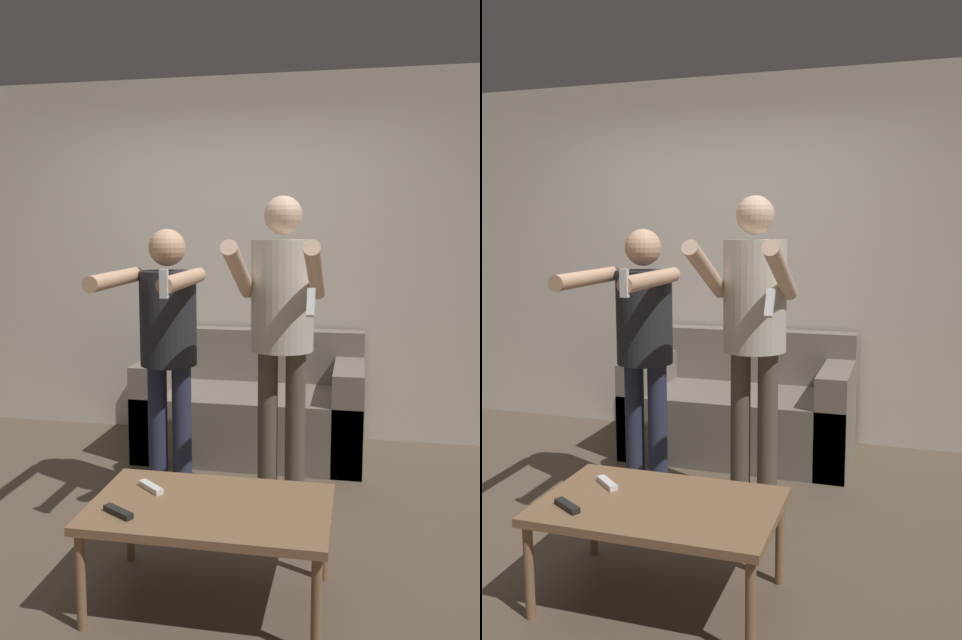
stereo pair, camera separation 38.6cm
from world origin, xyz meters
TOP-DOWN VIEW (x-y plane):
  - ground_plane at (0.00, 0.00)m, footprint 14.00×14.00m
  - wall_back at (0.00, 1.74)m, footprint 6.40×0.06m
  - couch at (0.24, 1.31)m, footprint 1.54×0.81m
  - person_standing_left at (-0.08, 0.32)m, footprint 0.44×0.80m
  - person_standing_right at (0.56, 0.33)m, footprint 0.46×0.71m
  - coffee_table at (0.38, -0.56)m, footprint 1.00×0.62m
  - remote_near at (0.04, -0.73)m, footprint 0.15×0.11m
  - remote_far at (0.09, -0.47)m, footprint 0.14×0.12m

SIDE VIEW (x-z plane):
  - ground_plane at x=0.00m, z-range 0.00..0.00m
  - couch at x=0.24m, z-range -0.12..0.72m
  - coffee_table at x=0.38m, z-range 0.18..0.61m
  - remote_near at x=0.04m, z-range 0.44..0.46m
  - remote_far at x=0.09m, z-range 0.44..0.46m
  - person_standing_left at x=-0.08m, z-range 0.20..1.78m
  - person_standing_right at x=0.56m, z-range 0.23..1.98m
  - wall_back at x=0.00m, z-range 0.00..2.70m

